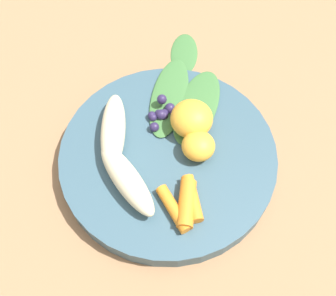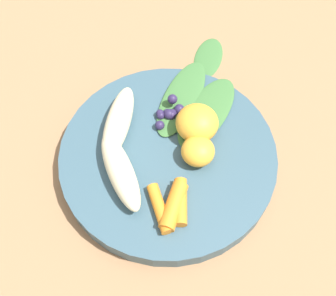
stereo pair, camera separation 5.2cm
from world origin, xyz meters
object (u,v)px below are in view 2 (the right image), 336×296
object	(u,v)px
bowl	(168,157)
kale_leaf_stray	(208,57)
banana_peeled_left	(120,171)
orange_segment_near	(197,123)
banana_peeled_right	(120,120)

from	to	relation	value
bowl	kale_leaf_stray	distance (m)	0.20
banana_peeled_left	bowl	bearing A→B (deg)	99.15
banana_peeled_left	kale_leaf_stray	xyz separation A→B (m)	(-0.25, -0.00, -0.04)
bowl	kale_leaf_stray	size ratio (longest dim) A/B	3.25
orange_segment_near	banana_peeled_left	bearing A→B (deg)	-25.47
banana_peeled_left	banana_peeled_right	world-z (taller)	same
banana_peeled_right	kale_leaf_stray	world-z (taller)	banana_peeled_right
kale_leaf_stray	orange_segment_near	bearing A→B (deg)	-174.20
banana_peeled_left	orange_segment_near	size ratio (longest dim) A/B	2.03
banana_peeled_right	kale_leaf_stray	bearing A→B (deg)	150.08
banana_peeled_left	orange_segment_near	world-z (taller)	orange_segment_near
banana_peeled_left	banana_peeled_right	distance (m)	0.08
banana_peeled_right	orange_segment_near	distance (m)	0.10
banana_peeled_right	orange_segment_near	bearing A→B (deg)	96.05
kale_leaf_stray	banana_peeled_right	bearing A→B (deg)	154.61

